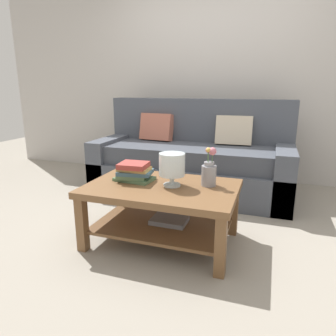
{
  "coord_description": "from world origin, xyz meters",
  "views": [
    {
      "loc": [
        0.77,
        -2.5,
        1.2
      ],
      "look_at": [
        -0.0,
        -0.26,
        0.57
      ],
      "focal_mm": 32.9,
      "sensor_mm": 36.0,
      "label": 1
    }
  ],
  "objects_px": {
    "book_stack_main": "(134,172)",
    "flower_pitcher": "(209,172)",
    "glass_hurricane_vase": "(172,165)",
    "coffee_table": "(162,201)",
    "couch": "(192,161)"
  },
  "relations": [
    {
      "from": "book_stack_main",
      "to": "flower_pitcher",
      "type": "relative_size",
      "value": 1.06
    },
    {
      "from": "glass_hurricane_vase",
      "to": "flower_pitcher",
      "type": "bearing_deg",
      "value": 21.37
    },
    {
      "from": "coffee_table",
      "to": "glass_hurricane_vase",
      "type": "relative_size",
      "value": 4.51
    },
    {
      "from": "glass_hurricane_vase",
      "to": "book_stack_main",
      "type": "bearing_deg",
      "value": 174.12
    },
    {
      "from": "couch",
      "to": "coffee_table",
      "type": "height_order",
      "value": "couch"
    },
    {
      "from": "flower_pitcher",
      "to": "couch",
      "type": "bearing_deg",
      "value": 110.33
    },
    {
      "from": "glass_hurricane_vase",
      "to": "couch",
      "type": "bearing_deg",
      "value": 97.6
    },
    {
      "from": "coffee_table",
      "to": "book_stack_main",
      "type": "relative_size",
      "value": 3.61
    },
    {
      "from": "couch",
      "to": "glass_hurricane_vase",
      "type": "xyz_separation_m",
      "value": [
        0.17,
        -1.26,
        0.26
      ]
    },
    {
      "from": "glass_hurricane_vase",
      "to": "flower_pitcher",
      "type": "distance_m",
      "value": 0.28
    },
    {
      "from": "glass_hurricane_vase",
      "to": "flower_pitcher",
      "type": "height_order",
      "value": "flower_pitcher"
    },
    {
      "from": "book_stack_main",
      "to": "flower_pitcher",
      "type": "xyz_separation_m",
      "value": [
        0.59,
        0.07,
        0.04
      ]
    },
    {
      "from": "coffee_table",
      "to": "glass_hurricane_vase",
      "type": "xyz_separation_m",
      "value": [
        0.08,
        0.01,
        0.29
      ]
    },
    {
      "from": "glass_hurricane_vase",
      "to": "flower_pitcher",
      "type": "relative_size",
      "value": 0.85
    },
    {
      "from": "coffee_table",
      "to": "book_stack_main",
      "type": "bearing_deg",
      "value": 169.17
    }
  ]
}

